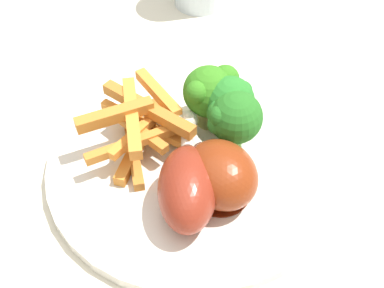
# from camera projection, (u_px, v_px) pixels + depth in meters

# --- Properties ---
(dinner_plate) EXTENTS (0.27, 0.27, 0.01)m
(dinner_plate) POSITION_uv_depth(u_px,v_px,m) (192.00, 163.00, 0.47)
(dinner_plate) COLOR white
(dinner_plate) RESTS_ON dining_table
(broccoli_floret_front) EXTENTS (0.05, 0.05, 0.06)m
(broccoli_floret_front) POSITION_uv_depth(u_px,v_px,m) (228.00, 101.00, 0.46)
(broccoli_floret_front) COLOR #85B060
(broccoli_floret_front) RESTS_ON dinner_plate
(broccoli_floret_middle) EXTENTS (0.05, 0.05, 0.07)m
(broccoli_floret_middle) POSITION_uv_depth(u_px,v_px,m) (210.00, 91.00, 0.47)
(broccoli_floret_middle) COLOR #8DA65B
(broccoli_floret_middle) RESTS_ON dinner_plate
(broccoli_floret_back) EXTENTS (0.05, 0.05, 0.06)m
(broccoli_floret_back) POSITION_uv_depth(u_px,v_px,m) (233.00, 116.00, 0.45)
(broccoli_floret_back) COLOR #75B14E
(broccoli_floret_back) RESTS_ON dinner_plate
(carrot_fries_pile) EXTENTS (0.12, 0.11, 0.05)m
(carrot_fries_pile) POSITION_uv_depth(u_px,v_px,m) (139.00, 124.00, 0.46)
(carrot_fries_pile) COLOR orange
(carrot_fries_pile) RESTS_ON dinner_plate
(chicken_drumstick_near) EXTENTS (0.14, 0.06, 0.05)m
(chicken_drumstick_near) POSITION_uv_depth(u_px,v_px,m) (187.00, 185.00, 0.41)
(chicken_drumstick_near) COLOR #601910
(chicken_drumstick_near) RESTS_ON dinner_plate
(chicken_drumstick_far) EXTENTS (0.12, 0.08, 0.05)m
(chicken_drumstick_far) POSITION_uv_depth(u_px,v_px,m) (219.00, 172.00, 0.42)
(chicken_drumstick_far) COLOR #5C1C0B
(chicken_drumstick_far) RESTS_ON dinner_plate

